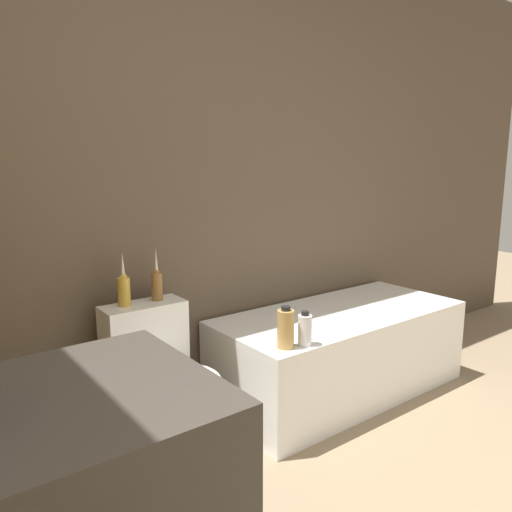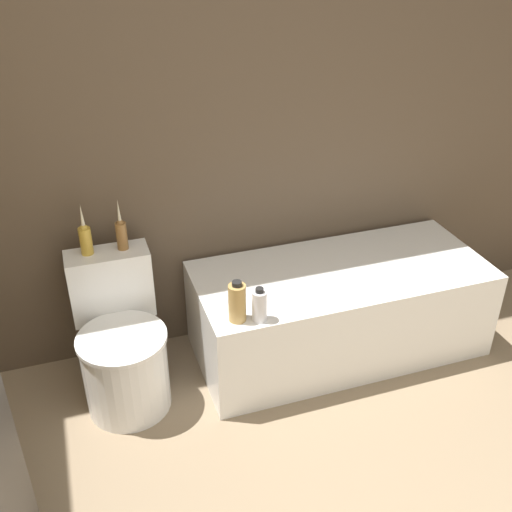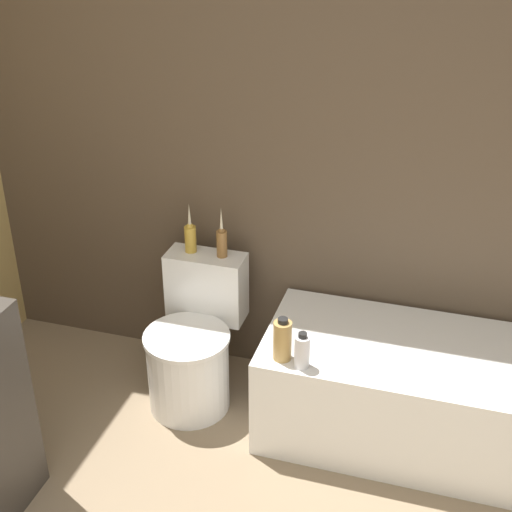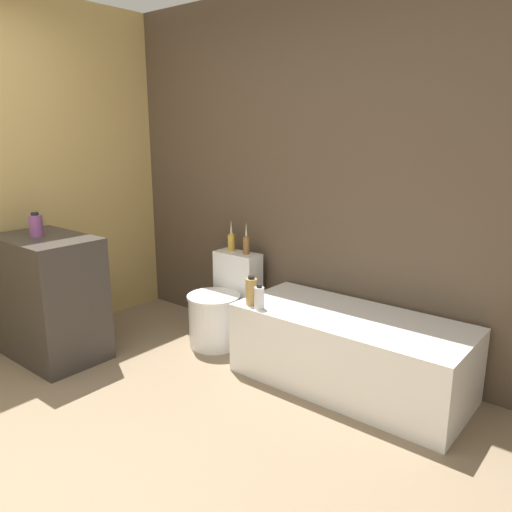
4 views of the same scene
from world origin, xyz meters
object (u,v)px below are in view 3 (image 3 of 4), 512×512
toilet (193,347)px  vase_gold (190,236)px  shampoo_bottle_tall (282,340)px  shampoo_bottle_short (302,351)px  bathtub (430,396)px  vase_silver (222,241)px

toilet → vase_gold: vase_gold is taller
shampoo_bottle_tall → shampoo_bottle_short: 0.10m
bathtub → vase_silver: (-1.04, 0.20, 0.52)m
bathtub → vase_silver: 1.18m
bathtub → toilet: (-1.12, -0.01, 0.04)m
toilet → shampoo_bottle_short: size_ratio=4.16×
bathtub → shampoo_bottle_tall: (-0.62, -0.24, 0.33)m
vase_silver → shampoo_bottle_tall: (0.42, -0.44, -0.19)m
toilet → shampoo_bottle_tall: size_ratio=3.45×
toilet → shampoo_bottle_tall: (0.50, -0.22, 0.29)m
shampoo_bottle_tall → shampoo_bottle_short: size_ratio=1.20×
shampoo_bottle_tall → shampoo_bottle_short: shampoo_bottle_tall is taller
vase_gold → shampoo_bottle_tall: (0.58, -0.45, -0.19)m
toilet → vase_silver: (0.08, 0.22, 0.48)m
toilet → vase_gold: (-0.08, 0.22, 0.48)m
toilet → vase_silver: 0.53m
bathtub → shampoo_bottle_tall: 0.74m
bathtub → shampoo_bottle_tall: shampoo_bottle_tall is taller
toilet → vase_gold: bearing=109.9°
vase_silver → shampoo_bottle_tall: size_ratio=1.26×
vase_silver → shampoo_bottle_short: 0.72m
shampoo_bottle_short → bathtub: bearing=26.7°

